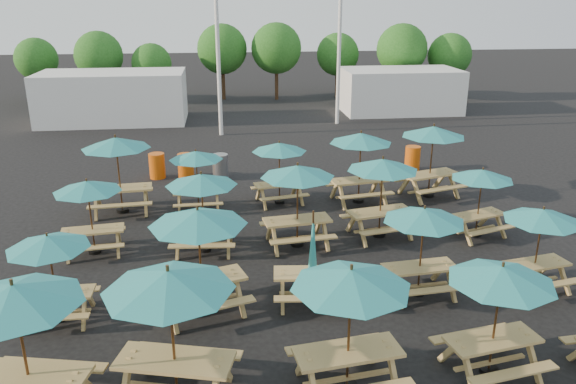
{
  "coord_description": "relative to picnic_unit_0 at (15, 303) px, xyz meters",
  "views": [
    {
      "loc": [
        -1.91,
        -14.6,
        6.75
      ],
      "look_at": [
        0.0,
        1.5,
        1.1
      ],
      "focal_mm": 35.0,
      "sensor_mm": 36.0,
      "label": 1
    }
  ],
  "objects": [
    {
      "name": "tree_4",
      "position": [
        7.17,
        30.64,
        1.28
      ],
      "size": [
        3.41,
        3.41,
        5.17
      ],
      "color": "#382314",
      "rests_on": "ground"
    },
    {
      "name": "tree_6",
      "position": [
        15.5,
        29.28,
        1.24
      ],
      "size": [
        3.38,
        3.38,
        5.13
      ],
      "color": "#382314",
      "rests_on": "ground"
    },
    {
      "name": "picnic_unit_7",
      "position": [
        2.46,
        9.57,
        -0.42
      ],
      "size": [
        1.81,
        1.81,
        2.05
      ],
      "rotation": [
        0.0,
        0.0,
        0.03
      ],
      "color": "tan",
      "rests_on": "ground"
    },
    {
      "name": "picnic_unit_10",
      "position": [
        5.36,
        6.37,
        -0.11
      ],
      "size": [
        2.32,
        2.32,
        2.41
      ],
      "rotation": [
        0.0,
        0.0,
        0.13
      ],
      "color": "tan",
      "rests_on": "ground"
    },
    {
      "name": "picnic_unit_14",
      "position": [
        7.87,
        6.74,
        -0.11
      ],
      "size": [
        2.44,
        2.44,
        2.41
      ],
      "rotation": [
        0.0,
        0.0,
        0.2
      ],
      "color": "tan",
      "rests_on": "ground"
    },
    {
      "name": "picnic_unit_13",
      "position": [
        7.86,
        3.26,
        -0.28
      ],
      "size": [
        2.07,
        2.07,
        2.21
      ],
      "rotation": [
        0.0,
        0.0,
        0.09
      ],
      "color": "tan",
      "rests_on": "ground"
    },
    {
      "name": "picnic_unit_3",
      "position": [
        -0.05,
        9.67,
        0.02
      ],
      "size": [
        2.39,
        2.39,
        2.56
      ],
      "rotation": [
        0.0,
        0.0,
        0.09
      ],
      "color": "tan",
      "rests_on": "ground"
    },
    {
      "name": "picnic_unit_2",
      "position": [
        -0.31,
        6.53,
        -0.35
      ],
      "size": [
        2.04,
        2.04,
        2.13
      ],
      "rotation": [
        0.0,
        0.0,
        0.13
      ],
      "color": "tan",
      "rests_on": "ground"
    },
    {
      "name": "tree_5",
      "position": [
        11.49,
        31.06,
        0.79
      ],
      "size": [
        2.94,
        2.94,
        4.45
      ],
      "color": "#382314",
      "rests_on": "ground"
    },
    {
      "name": "picnic_unit_12",
      "position": [
        8.2,
        0.22,
        -0.24
      ],
      "size": [
        2.25,
        2.25,
        2.26
      ],
      "rotation": [
        0.0,
        0.0,
        0.18
      ],
      "color": "tan",
      "rests_on": "ground"
    },
    {
      "name": "event_tent_1",
      "position": [
        14.27,
        25.38,
        -0.88
      ],
      "size": [
        7.0,
        4.0,
        2.6
      ],
      "primitive_type": "cube",
      "color": "silver",
      "rests_on": "ground"
    },
    {
      "name": "tree_0",
      "position": [
        -8.8,
        31.63,
        0.65
      ],
      "size": [
        2.8,
        2.8,
        4.24
      ],
      "color": "#382314",
      "rests_on": "ground"
    },
    {
      "name": "picnic_unit_4",
      "position": [
        2.38,
        0.12,
        0.03
      ],
      "size": [
        2.71,
        2.71,
        2.57
      ],
      "rotation": [
        0.0,
        0.0,
        -0.26
      ],
      "color": "tan",
      "rests_on": "ground"
    },
    {
      "name": "picnic_unit_15",
      "position": [
        7.95,
        9.7,
        -0.06
      ],
      "size": [
        2.44,
        2.44,
        2.47
      ],
      "rotation": [
        0.0,
        0.0,
        0.16
      ],
      "color": "tan",
      "rests_on": "ground"
    },
    {
      "name": "waste_bin_1",
      "position": [
        1.86,
        13.11,
        -1.69
      ],
      "size": [
        0.62,
        0.62,
        0.99
      ],
      "primitive_type": "cylinder",
      "color": "#D0540C",
      "rests_on": "ground"
    },
    {
      "name": "picnic_unit_5",
      "position": [
        2.76,
        3.06,
        -0.04
      ],
      "size": [
        2.68,
        2.68,
        2.49
      ],
      "rotation": [
        0.0,
        0.0,
        0.31
      ],
      "color": "tan",
      "rests_on": "ground"
    },
    {
      "name": "picnic_unit_9",
      "position": [
        5.28,
        3.21,
        -1.25
      ],
      "size": [
        1.93,
        1.72,
        2.28
      ],
      "rotation": [
        0.0,
        0.0,
        -0.1
      ],
      "color": "tan",
      "rests_on": "ground"
    },
    {
      "name": "picnic_unit_18",
      "position": [
        10.74,
        6.43,
        -0.39
      ],
      "size": [
        2.23,
        2.23,
        2.08
      ],
      "rotation": [
        0.0,
        0.0,
        0.3
      ],
      "color": "tan",
      "rests_on": "ground"
    },
    {
      "name": "mast_1",
      "position": [
        9.77,
        22.38,
        3.82
      ],
      "size": [
        0.2,
        0.2,
        12.0
      ],
      "primitive_type": "cylinder",
      "color": "silver",
      "rests_on": "ground"
    },
    {
      "name": "picnic_unit_0",
      "position": [
        0.0,
        0.0,
        0.0
      ],
      "size": [
        2.6,
        2.6,
        2.54
      ],
      "rotation": [
        0.0,
        0.0,
        -0.22
      ],
      "color": "tan",
      "rests_on": "ground"
    },
    {
      "name": "mast_0",
      "position": [
        3.27,
        20.38,
        3.82
      ],
      "size": [
        0.2,
        0.2,
        12.0
      ],
      "primitive_type": "cylinder",
      "color": "silver",
      "rests_on": "ground"
    },
    {
      "name": "waste_bin_2",
      "position": [
        3.21,
        12.89,
        -1.69
      ],
      "size": [
        0.62,
        0.62,
        0.99
      ],
      "primitive_type": "cylinder",
      "color": "gray",
      "rests_on": "ground"
    },
    {
      "name": "tree_7",
      "position": [
        18.89,
        29.3,
        0.81
      ],
      "size": [
        2.95,
        2.95,
        4.48
      ],
      "color": "#382314",
      "rests_on": "ground"
    },
    {
      "name": "picnic_unit_1",
      "position": [
        -0.39,
        3.08,
        -0.43
      ],
      "size": [
        1.76,
        1.76,
        2.04
      ],
      "rotation": [
        0.0,
        0.0,
        0.01
      ],
      "color": "tan",
      "rests_on": "ground"
    },
    {
      "name": "picnic_unit_17",
      "position": [
        10.71,
        3.18,
        -0.38
      ],
      "size": [
        2.09,
        2.09,
        2.1
      ],
      "rotation": [
        0.0,
        0.0,
        0.18
      ],
      "color": "tan",
      "rests_on": "ground"
    },
    {
      "name": "waste_bin_3",
      "position": [
        11.04,
        13.19,
        -1.69
      ],
      "size": [
        0.62,
        0.62,
        0.99
      ],
      "primitive_type": "cylinder",
      "color": "#D0540C",
      "rests_on": "ground"
    },
    {
      "name": "event_tent_0",
      "position": [
        -2.73,
        24.38,
        -0.78
      ],
      "size": [
        8.0,
        4.0,
        2.8
      ],
      "primitive_type": "cube",
      "color": "silver",
      "rests_on": "ground"
    },
    {
      "name": "picnic_unit_19",
      "position": [
        10.57,
        9.98,
        0.03
      ],
      "size": [
        2.75,
        2.75,
        2.57
      ],
      "rotation": [
        0.0,
        0.0,
        0.29
      ],
      "color": "tan",
      "rests_on": "ground"
    },
    {
      "name": "ground",
      "position": [
        5.27,
        6.38,
        -2.18
      ],
      "size": [
        120.0,
        120.0,
        0.0
      ],
      "primitive_type": "plane",
      "color": "black",
      "rests_on": "ground"
    },
    {
      "name": "tree_1",
      "position": [
        -4.48,
        30.28,
        0.97
      ],
      "size": [
        3.11,
        3.11,
        4.72
      ],
      "color": "#382314",
      "rests_on": "ground"
    },
    {
      "name": "picnic_unit_6",
      "position": [
        2.73,
        6.31,
        -0.22
      ],
      "size": [
        2.1,
        2.1,
        2.28
      ],
      "rotation": [
        0.0,
        0.0,
        -0.08
      ],
      "color": "tan",
      "rests_on": "ground"
    },
    {
      "name": "tree_2",
      "position": [
        -1.12,
        30.03,
        0.44
      ],
      "size": [
        2.59,
        2.59,
        3.93
      ],
      "color": "#382314",
      "rests_on": "ground"
    },
    {
      "name": "picnic_unit_8",
      "position": [
        5.42,
        0.07,
        -0.08
      ],
      "size": [
        2.36,
        2.36,
        2.44
      ],
      "rotation": [
        0.0,
        0.0,
        0.14
      ],
      "color": "tan",
      "rests_on": "ground"
    },
    {
      "name": "picnic_unit_11",
      "position": [
        5.21,
        9.92,
        -0.32
      ],
      "size": [
        2.18,
        2.18,
        2.16
      ],
      "rotation": [
        0.0,
        0.0,
        0.2
      ],
      "color": "tan",
      "rests_on": "ground"
    },
    {
      "name": "waste_bin_0",
      "position": [
        0.74,
        13.31,
        -1.69
      ],
      "size": [
        0.62,
        0.62,
        0.99
      ],
      "primitive_type": "cylinder",
      "color": "#D0540C",
      "rests_on": "ground"
    },
    {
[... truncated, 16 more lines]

